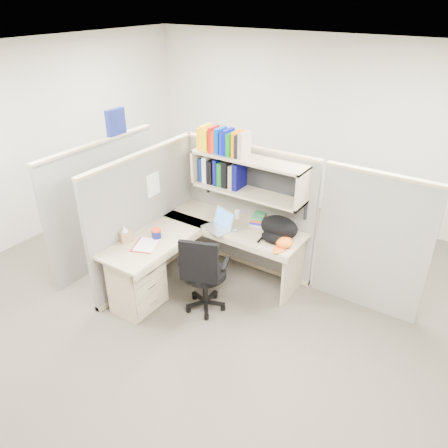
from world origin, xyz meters
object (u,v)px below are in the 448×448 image
Objects in this scene: laptop at (216,221)px; backpack at (277,229)px; snack_canister at (156,233)px; task_chair at (204,285)px; desk at (163,268)px.

backpack reaches higher than laptop.
backpack is at bearing 32.61° from laptop.
snack_canister is 0.80m from task_chair.
backpack is 3.91× the size of snack_canister.
task_chair is at bearing -51.57° from laptop.
desk is at bearing -32.77° from snack_canister.
laptop is 0.33× the size of task_chair.
laptop is at bearing -152.14° from backpack.
laptop is 0.78m from task_chair.
laptop is 0.74× the size of backpack.
backpack reaches higher than desk.
backpack is 1.36m from snack_canister.
task_chair reaches higher than desk.
snack_canister reaches higher than desk.
backpack is 0.44× the size of task_chair.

